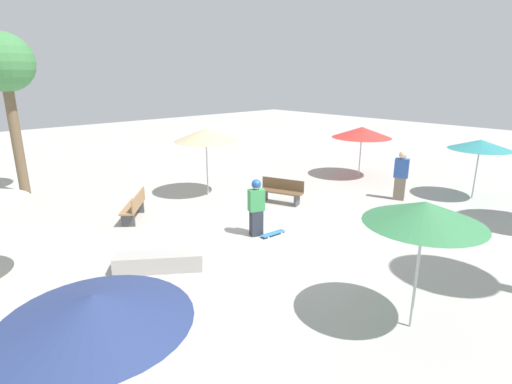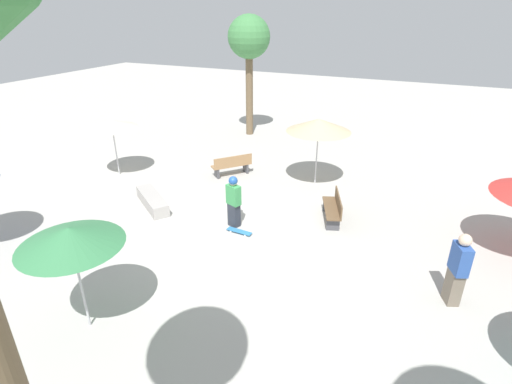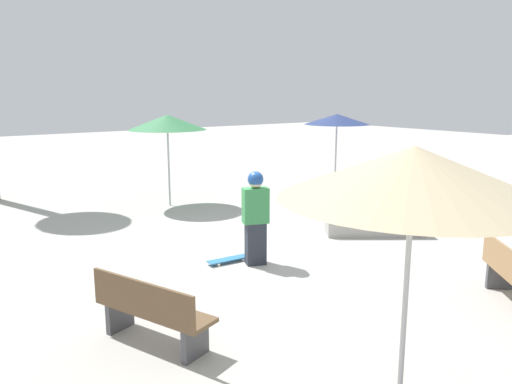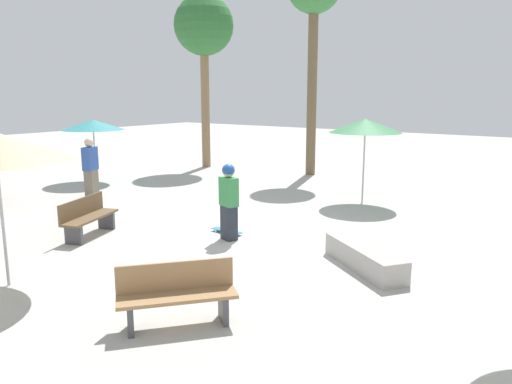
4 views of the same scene
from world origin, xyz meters
name	(u,v)px [view 4 (image 4 of 4)]	position (x,y,z in m)	size (l,w,h in m)	color
ground_plane	(242,231)	(0.00, 0.00, 0.00)	(60.00, 60.00, 0.00)	#B2AFA8
skater_main	(229,199)	(-0.67, -0.17, 0.89)	(0.38, 0.49, 1.65)	#282D38
skateboard	(227,231)	(-0.34, 0.17, 0.06)	(0.25, 0.81, 0.07)	teal
concrete_ledge	(364,257)	(-0.68, -3.28, 0.21)	(1.61, 1.96, 0.41)	#A8A39E
bench_near	(177,295)	(-4.23, -2.10, 0.43)	(1.51, 1.36, 0.85)	#47474C
bench_far	(88,217)	(-2.27, 2.51, 0.43)	(1.65, 0.97, 0.85)	#47474C
shade_umbrella_green	(365,126)	(4.39, -1.02, 2.20)	(2.02, 2.02, 2.40)	#B7B7BC
shade_umbrella_teal	(93,125)	(2.15, 8.11, 2.00)	(2.14, 2.14, 2.18)	#B7B7BC
palm_tree_far_back	(204,29)	(7.14, 7.29, 5.64)	(2.42, 2.42, 6.98)	#896B4C
bystander_watching	(91,168)	(0.38, 5.96, 0.89)	(0.56, 0.44, 1.79)	#726656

